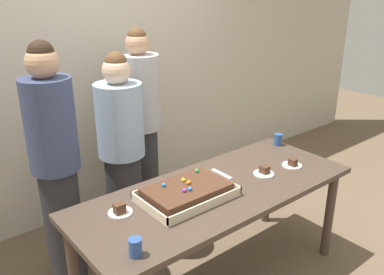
% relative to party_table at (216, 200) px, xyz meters
% --- Properties ---
extents(interior_back_panel, '(8.00, 0.12, 3.00)m').
position_rel_party_table_xyz_m(interior_back_panel, '(0.00, 1.60, 0.81)').
color(interior_back_panel, beige).
rests_on(interior_back_panel, ground_plane).
extents(party_table, '(2.02, 0.80, 0.79)m').
position_rel_party_table_xyz_m(party_table, '(0.00, 0.00, 0.00)').
color(party_table, '#47382D').
rests_on(party_table, ground_plane).
extents(sheet_cake, '(0.60, 0.40, 0.11)m').
position_rel_party_table_xyz_m(sheet_cake, '(-0.24, 0.03, 0.13)').
color(sheet_cake, beige).
rests_on(sheet_cake, party_table).
extents(plated_slice_near_left, '(0.15, 0.15, 0.06)m').
position_rel_party_table_xyz_m(plated_slice_near_left, '(0.41, -0.06, 0.11)').
color(plated_slice_near_left, white).
rests_on(plated_slice_near_left, party_table).
extents(plated_slice_near_right, '(0.15, 0.15, 0.07)m').
position_rel_party_table_xyz_m(plated_slice_near_right, '(-0.67, 0.13, 0.12)').
color(plated_slice_near_right, white).
rests_on(plated_slice_near_right, party_table).
extents(plated_slice_far_left, '(0.15, 0.15, 0.06)m').
position_rel_party_table_xyz_m(plated_slice_far_left, '(0.68, -0.10, 0.11)').
color(plated_slice_far_left, white).
rests_on(plated_slice_far_left, party_table).
extents(drink_cup_nearest, '(0.07, 0.07, 0.10)m').
position_rel_party_table_xyz_m(drink_cup_nearest, '(-0.81, -0.27, 0.14)').
color(drink_cup_nearest, '#2D5199').
rests_on(drink_cup_nearest, party_table).
extents(drink_cup_middle, '(0.07, 0.07, 0.10)m').
position_rel_party_table_xyz_m(drink_cup_middle, '(0.94, 0.25, 0.14)').
color(drink_cup_middle, '#2D5199').
rests_on(drink_cup_middle, party_table).
extents(cake_server_utensil, '(0.03, 0.20, 0.01)m').
position_rel_party_table_xyz_m(cake_server_utensil, '(0.17, 0.14, 0.10)').
color(cake_server_utensil, silver).
rests_on(cake_server_utensil, party_table).
extents(person_serving_front, '(0.33, 0.33, 1.77)m').
position_rel_party_table_xyz_m(person_serving_front, '(-0.81, 0.75, 0.23)').
color(person_serving_front, '#28282D').
rests_on(person_serving_front, ground_plane).
extents(person_green_shirt_behind, '(0.35, 0.35, 1.76)m').
position_rel_party_table_xyz_m(person_green_shirt_behind, '(0.09, 1.08, 0.22)').
color(person_green_shirt_behind, '#28282D').
rests_on(person_green_shirt_behind, ground_plane).
extents(person_striped_tie_right, '(0.36, 0.36, 1.64)m').
position_rel_party_table_xyz_m(person_striped_tie_right, '(-0.27, 0.79, 0.15)').
color(person_striped_tie_right, '#28282D').
rests_on(person_striped_tie_right, ground_plane).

